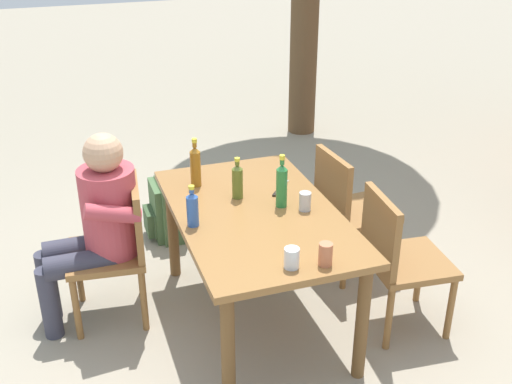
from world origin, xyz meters
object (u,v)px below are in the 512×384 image
chair_far_right (397,255)px  bottle_amber (195,166)px  bottle_green (282,184)px  bottle_blue (192,208)px  backpack_by_far_side (170,210)px  cup_glass (292,258)px  dining_table (256,227)px  cup_terracotta (326,254)px  backpack_by_near_side (161,211)px  bottle_olive (237,181)px  cup_steel (305,201)px  chair_near_left (119,244)px  table_knife (279,189)px  chair_far_left (347,206)px  person_in_white_shirt (97,221)px

chair_far_right → bottle_amber: bottle_amber is taller
chair_far_right → bottle_green: size_ratio=2.79×
bottle_blue → backpack_by_far_side: size_ratio=0.53×
bottle_amber → cup_glass: bottle_amber is taller
dining_table → cup_terracotta: cup_terracotta is taller
cup_glass → backpack_by_near_side: bearing=-169.9°
backpack_by_far_side → backpack_by_near_side: bearing=-110.3°
backpack_by_near_side → bottle_olive: bearing=16.7°
cup_steel → bottle_blue: bearing=-92.6°
dining_table → chair_far_right: (0.32, 0.74, -0.15)m
chair_near_left → cup_terracotta: (0.94, 0.88, 0.31)m
chair_near_left → cup_steel: bearing=69.0°
cup_glass → table_knife: (-0.81, 0.25, -0.05)m
dining_table → chair_far_left: 0.82m
person_in_white_shirt → cup_steel: person_in_white_shirt is taller
chair_far_left → bottle_olive: bearing=-81.4°
chair_far_left → cup_glass: chair_far_left is taller
bottle_blue → cup_terracotta: size_ratio=2.01×
chair_far_left → backpack_by_near_side: (-0.87, -1.08, -0.29)m
cup_steel → backpack_by_far_side: 1.47m
chair_far_left → chair_far_right: (0.64, 0.00, 0.00)m
dining_table → backpack_by_near_side: dining_table is taller
bottle_blue → backpack_by_near_side: 1.38m
dining_table → bottle_olive: (-0.20, -0.05, 0.21)m
bottle_green → cup_glass: bearing=-16.5°
chair_far_right → bottle_blue: bearing=-103.9°
person_in_white_shirt → bottle_amber: person_in_white_shirt is taller
bottle_green → cup_steel: size_ratio=2.93×
person_in_white_shirt → bottle_amber: (-0.11, 0.61, 0.21)m
bottle_olive → bottle_blue: size_ratio=1.07×
bottle_olive → bottle_green: 0.27m
bottle_olive → bottle_amber: bearing=-141.2°
chair_far_right → table_knife: size_ratio=4.43×
person_in_white_shirt → bottle_green: person_in_white_shirt is taller
bottle_green → cup_terracotta: (0.64, -0.02, -0.08)m
bottle_olive → bottle_green: size_ratio=0.80×
bottle_green → person_in_white_shirt: bearing=-107.0°
bottle_olive → person_in_white_shirt: bearing=-98.8°
bottle_olive → cup_glass: bottle_olive is taller
bottle_blue → cup_glass: bottle_blue is taller
dining_table → backpack_by_near_side: (-1.19, -0.34, -0.44)m
dining_table → bottle_green: 0.28m
bottle_green → cup_steel: bottle_green is taller
table_knife → cup_steel: bearing=8.6°
bottle_blue → cup_steel: bearing=87.4°
backpack_by_far_side → cup_steel: bearing=23.7°
bottle_olive → bottle_amber: size_ratio=0.82×
table_knife → chair_near_left: bearing=-95.9°
person_in_white_shirt → bottle_olive: bearing=81.2°
cup_steel → bottle_amber: bearing=-135.3°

